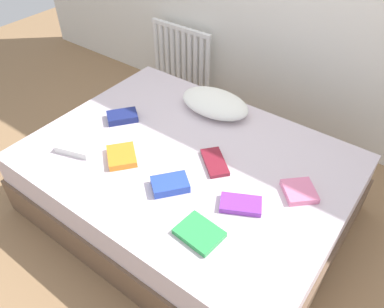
{
  "coord_description": "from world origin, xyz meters",
  "views": [
    {
      "loc": [
        1.08,
        -1.4,
        2.06
      ],
      "look_at": [
        0.0,
        0.05,
        0.48
      ],
      "focal_mm": 35.07,
      "sensor_mm": 36.0,
      "label": 1
    }
  ],
  "objects": [
    {
      "name": "bed",
      "position": [
        0.0,
        0.0,
        0.25
      ],
      "size": [
        2.0,
        1.5,
        0.5
      ],
      "color": "brown",
      "rests_on": "ground"
    },
    {
      "name": "textbook_blue",
      "position": [
        0.09,
        -0.28,
        0.53
      ],
      "size": [
        0.24,
        0.25,
        0.05
      ],
      "primitive_type": "cube",
      "rotation": [
        0.0,
        0.0,
        0.89
      ],
      "color": "#2847B7",
      "rests_on": "bed"
    },
    {
      "name": "pillow",
      "position": [
        -0.14,
        0.52,
        0.57
      ],
      "size": [
        0.52,
        0.33,
        0.13
      ],
      "primitive_type": "ellipsoid",
      "color": "white",
      "rests_on": "bed"
    },
    {
      "name": "textbook_maroon",
      "position": [
        0.18,
        0.04,
        0.51
      ],
      "size": [
        0.27,
        0.25,
        0.03
      ],
      "primitive_type": "cube",
      "rotation": [
        0.0,
        0.0,
        -0.7
      ],
      "color": "maroon",
      "rests_on": "bed"
    },
    {
      "name": "ground_plane",
      "position": [
        0.0,
        0.0,
        0.0
      ],
      "size": [
        8.0,
        8.0,
        0.0
      ],
      "primitive_type": "plane",
      "color": "#93704C"
    },
    {
      "name": "textbook_white",
      "position": [
        -0.6,
        -0.37,
        0.52
      ],
      "size": [
        0.26,
        0.2,
        0.05
      ],
      "primitive_type": "cube",
      "rotation": [
        0.0,
        0.0,
        0.3
      ],
      "color": "white",
      "rests_on": "bed"
    },
    {
      "name": "textbook_navy",
      "position": [
        -0.6,
        0.04,
        0.52
      ],
      "size": [
        0.24,
        0.25,
        0.05
      ],
      "primitive_type": "cube",
      "rotation": [
        0.0,
        0.0,
        0.91
      ],
      "color": "navy",
      "rests_on": "bed"
    },
    {
      "name": "textbook_pink",
      "position": [
        0.7,
        0.12,
        0.52
      ],
      "size": [
        0.25,
        0.25,
        0.04
      ],
      "primitive_type": "cube",
      "rotation": [
        0.0,
        0.0,
        -0.8
      ],
      "color": "pink",
      "rests_on": "bed"
    },
    {
      "name": "textbook_purple",
      "position": [
        0.48,
        -0.16,
        0.52
      ],
      "size": [
        0.26,
        0.22,
        0.03
      ],
      "primitive_type": "cube",
      "rotation": [
        0.0,
        0.0,
        0.48
      ],
      "color": "purple",
      "rests_on": "bed"
    },
    {
      "name": "textbook_orange",
      "position": [
        -0.31,
        -0.26,
        0.52
      ],
      "size": [
        0.27,
        0.26,
        0.04
      ],
      "primitive_type": "cube",
      "rotation": [
        0.0,
        0.0,
        -0.69
      ],
      "color": "orange",
      "rests_on": "bed"
    },
    {
      "name": "textbook_green",
      "position": [
        0.41,
        -0.45,
        0.52
      ],
      "size": [
        0.24,
        0.19,
        0.03
      ],
      "primitive_type": "cube",
      "rotation": [
        0.0,
        0.0,
        -0.1
      ],
      "color": "green",
      "rests_on": "bed"
    },
    {
      "name": "radiator",
      "position": [
        -0.99,
        1.2,
        0.4
      ],
      "size": [
        0.66,
        0.04,
        0.6
      ],
      "color": "white",
      "rests_on": "ground"
    }
  ]
}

